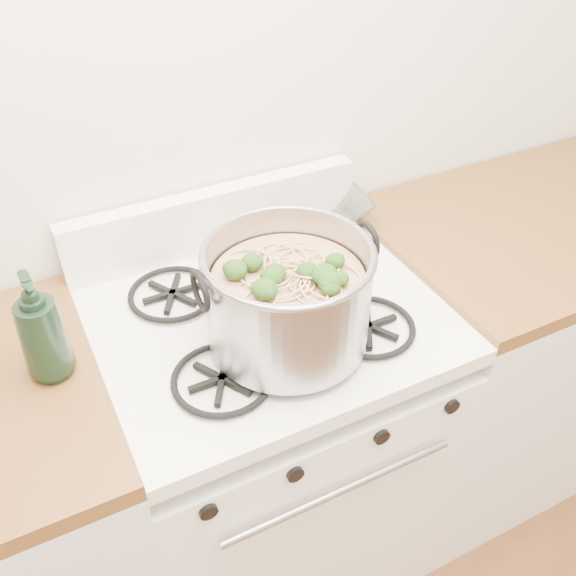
# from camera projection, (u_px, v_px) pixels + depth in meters

# --- Properties ---
(gas_range) EXTENTS (0.76, 0.66, 0.92)m
(gas_range) POSITION_uv_depth(u_px,v_px,m) (272.00, 445.00, 1.72)
(gas_range) COLOR white
(gas_range) RESTS_ON ground
(counter_left) EXTENTS (0.25, 0.65, 0.92)m
(counter_left) POSITION_uv_depth(u_px,v_px,m) (80.00, 516.00, 1.53)
(counter_left) COLOR silver
(counter_left) RESTS_ON ground
(counter_right) EXTENTS (1.00, 0.65, 0.92)m
(counter_right) POSITION_uv_depth(u_px,v_px,m) (522.00, 337.00, 2.02)
(counter_right) COLOR silver
(counter_right) RESTS_ON ground
(stock_pot) EXTENTS (0.37, 0.34, 0.23)m
(stock_pot) POSITION_uv_depth(u_px,v_px,m) (288.00, 299.00, 1.27)
(stock_pot) COLOR #919299
(stock_pot) RESTS_ON gas_range
(spatula) EXTENTS (0.39, 0.40, 0.02)m
(spatula) POSITION_uv_depth(u_px,v_px,m) (311.00, 270.00, 1.50)
(spatula) COLOR black
(spatula) RESTS_ON gas_range
(glass_bowl) EXTENTS (0.12, 0.12, 0.03)m
(glass_bowl) POSITION_uv_depth(u_px,v_px,m) (313.00, 216.00, 1.69)
(glass_bowl) COLOR white
(glass_bowl) RESTS_ON gas_range
(bottle) EXTENTS (0.10, 0.10, 0.24)m
(bottle) POSITION_uv_depth(u_px,v_px,m) (40.00, 327.00, 1.19)
(bottle) COLOR black
(bottle) RESTS_ON counter_left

